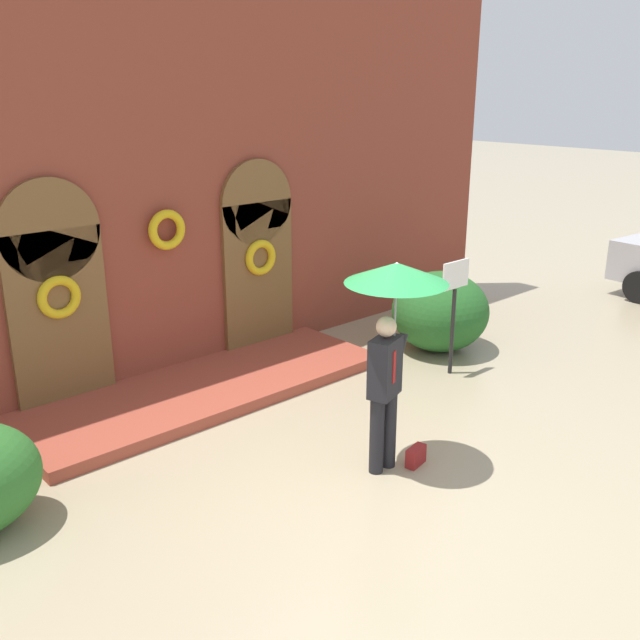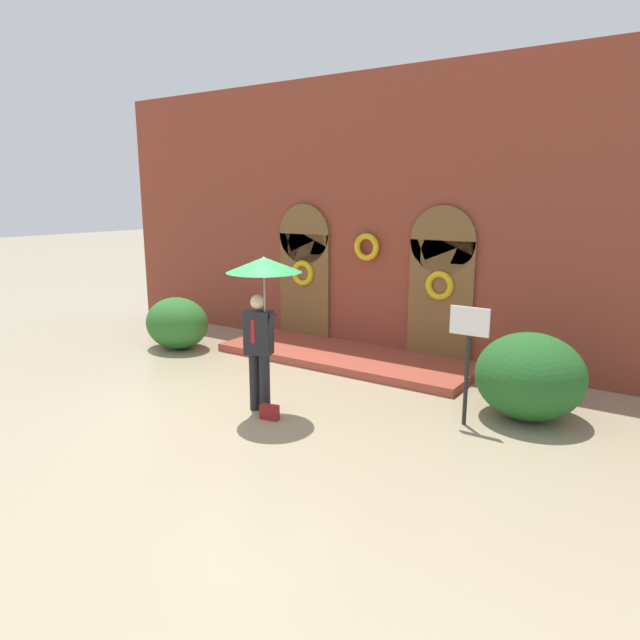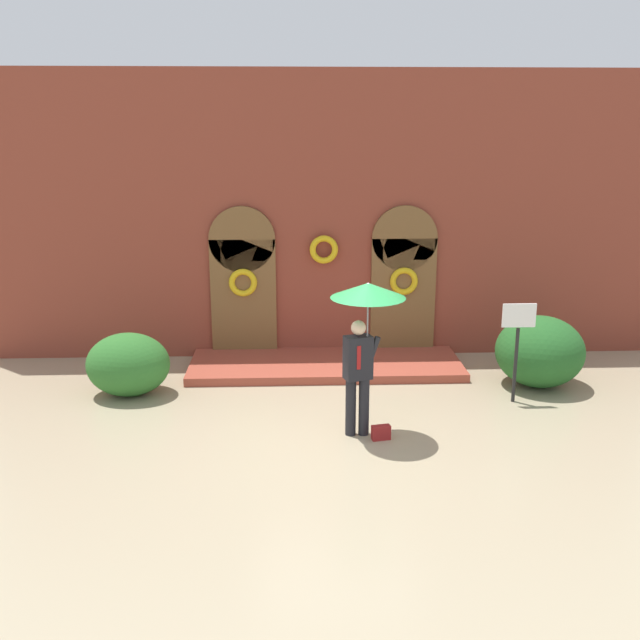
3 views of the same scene
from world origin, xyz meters
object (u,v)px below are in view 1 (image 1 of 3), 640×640
person_with_umbrella (393,305)px  sign_post (454,299)px  handbag (416,456)px  shrub_right (440,311)px

person_with_umbrella → sign_post: size_ratio=1.37×
sign_post → person_with_umbrella: bearing=-155.4°
sign_post → handbag: bearing=-149.7°
person_with_umbrella → handbag: person_with_umbrella is taller
person_with_umbrella → handbag: size_ratio=8.44×
handbag → shrub_right: (3.12, 2.20, 0.53)m
shrub_right → person_with_umbrella: bearing=-149.3°
sign_post → shrub_right: size_ratio=1.09×
sign_post → shrub_right: bearing=48.6°
person_with_umbrella → handbag: bearing=-39.3°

